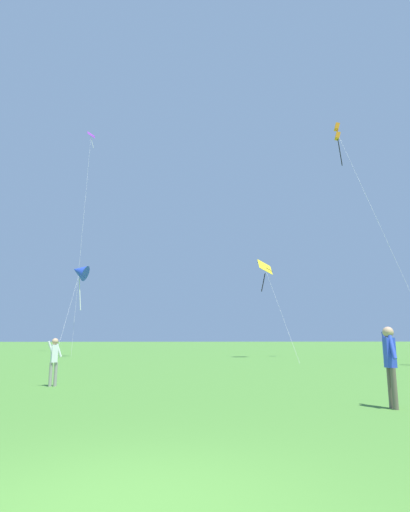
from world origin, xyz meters
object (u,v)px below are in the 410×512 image
kite_blue_delta (80,272)px  person_far_back (54,357)px  kite_yellow_diamond (265,272)px  kite_orange_box (338,134)px  person_near_tree (390,359)px  kite_purple_streamer (90,152)px

kite_blue_delta → person_far_back: size_ratio=7.18×
kite_yellow_diamond → person_far_back: kite_yellow_diamond is taller
kite_orange_box → person_far_back: (-17.39, -16.61, -17.08)m
kite_orange_box → person_near_tree: size_ratio=10.63×
kite_yellow_diamond → kite_purple_streamer: 26.46m
kite_orange_box → person_near_tree: kite_orange_box is taller
kite_blue_delta → person_near_tree: 31.12m
person_far_back → kite_orange_box: bearing=43.7°
kite_yellow_diamond → kite_purple_streamer: (-16.99, 12.91, 15.65)m
kite_orange_box → kite_yellow_diamond: (-5.82, 2.41, -11.15)m
person_far_back → person_near_tree: size_ratio=0.86×
kite_orange_box → person_far_back: kite_orange_box is taller
kite_blue_delta → kite_orange_box: kite_orange_box is taller
kite_yellow_diamond → kite_purple_streamer: kite_purple_streamer is taller
kite_purple_streamer → kite_blue_delta: bearing=-80.9°
kite_purple_streamer → person_near_tree: kite_purple_streamer is taller
kite_yellow_diamond → kite_purple_streamer: size_ratio=0.32×
person_near_tree → kite_blue_delta: bearing=114.3°
kite_blue_delta → kite_orange_box: (21.30, -5.96, 10.80)m
kite_yellow_diamond → person_far_back: 23.05m
kite_yellow_diamond → kite_blue_delta: bearing=167.1°
kite_purple_streamer → person_far_back: kite_purple_streamer is taller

